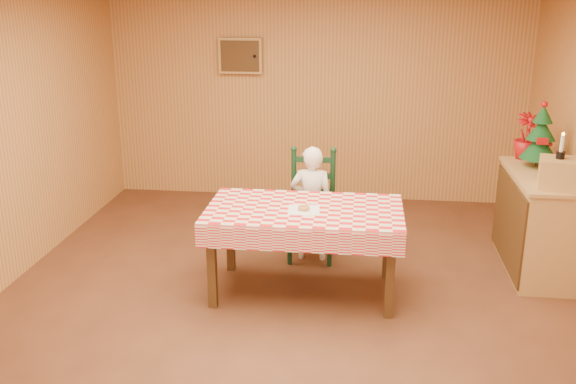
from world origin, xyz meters
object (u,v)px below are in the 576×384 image
(shelf_unit, at_px, (537,222))
(crate, at_px, (558,173))
(seated_child, at_px, (311,204))
(dining_table, at_px, (304,217))
(christmas_tree, at_px, (541,137))
(ladder_chair, at_px, (312,207))

(shelf_unit, height_order, crate, crate)
(seated_child, bearing_deg, dining_table, 90.00)
(shelf_unit, distance_m, crate, 0.71)
(dining_table, bearing_deg, christmas_tree, 24.89)
(ladder_chair, relative_size, crate, 3.60)
(dining_table, relative_size, ladder_chair, 1.53)
(dining_table, height_order, seated_child, seated_child)
(shelf_unit, bearing_deg, crate, -88.77)
(seated_child, relative_size, crate, 3.75)
(shelf_unit, height_order, christmas_tree, christmas_tree)
(crate, bearing_deg, seated_child, 169.01)
(dining_table, bearing_deg, seated_child, 90.00)
(dining_table, distance_m, seated_child, 0.74)
(dining_table, height_order, crate, crate)
(crate, bearing_deg, shelf_unit, 91.23)
(dining_table, distance_m, shelf_unit, 2.22)
(ladder_chair, relative_size, shelf_unit, 0.87)
(ladder_chair, xyz_separation_m, crate, (2.10, -0.46, 0.55))
(ladder_chair, bearing_deg, seated_child, -90.00)
(ladder_chair, xyz_separation_m, christmas_tree, (2.10, 0.19, 0.71))
(ladder_chair, bearing_deg, dining_table, -90.00)
(seated_child, distance_m, christmas_tree, 2.21)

